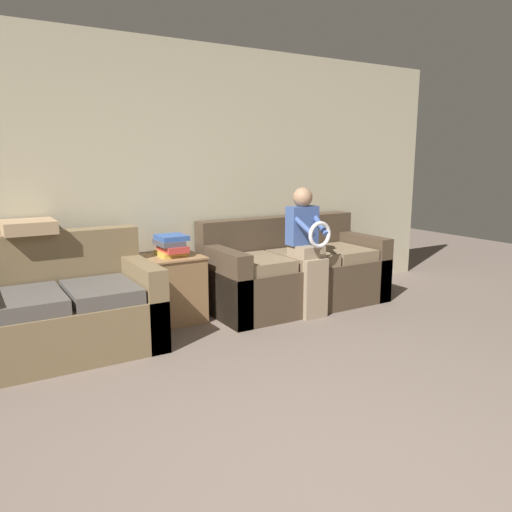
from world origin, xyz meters
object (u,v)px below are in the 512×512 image
at_px(couch_main, 294,273).
at_px(book_stack, 171,245).
at_px(child_left_seated, 308,245).
at_px(side_shelf, 172,287).
at_px(couch_side, 63,311).
at_px(throw_pillow, 29,227).

bearing_deg(couch_main, book_stack, 173.02).
bearing_deg(child_left_seated, side_shelf, 156.82).
relative_size(child_left_seated, side_shelf, 1.98).
bearing_deg(couch_side, child_left_seated, -6.55).
bearing_deg(couch_side, throw_pillow, 116.91).
relative_size(couch_main, throw_pillow, 4.78).
bearing_deg(child_left_seated, couch_side, 173.45).
distance_m(child_left_seated, book_stack, 1.27).
distance_m(side_shelf, throw_pillow, 1.32).
bearing_deg(book_stack, couch_side, -165.79).
height_order(couch_main, side_shelf, couch_main).
bearing_deg(book_stack, couch_main, -6.98).
xyz_separation_m(side_shelf, throw_pillow, (-1.16, 0.05, 0.64)).
xyz_separation_m(couch_side, throw_pillow, (-0.15, 0.30, 0.63)).
bearing_deg(throw_pillow, child_left_seated, -13.39).
relative_size(couch_main, child_left_seated, 1.52).
distance_m(book_stack, throw_pillow, 1.19).
bearing_deg(book_stack, child_left_seated, -23.43).
bearing_deg(couch_main, side_shelf, 173.23).
bearing_deg(book_stack, throw_pillow, 177.57).
bearing_deg(throw_pillow, couch_main, -4.81).
height_order(couch_main, child_left_seated, child_left_seated).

